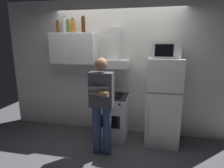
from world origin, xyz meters
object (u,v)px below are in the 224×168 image
(stove_oven, at_px, (112,116))
(range_hood, at_px, (113,57))
(person_standing, at_px, (101,103))
(bottle_vodka_clear, at_px, (65,25))
(bottle_liquor_amber, at_px, (73,26))
(bottle_beer_brown, at_px, (58,27))
(bottle_rum_dark, at_px, (83,25))
(bottle_olive_oil, at_px, (68,27))
(upper_cabinet, at_px, (74,49))
(microwave, at_px, (166,50))
(refrigerator, at_px, (163,102))

(stove_oven, relative_size, range_hood, 1.17)
(person_standing, bearing_deg, bottle_vodka_clear, 140.68)
(range_hood, bearing_deg, person_standing, -93.91)
(bottle_liquor_amber, distance_m, bottle_beer_brown, 0.32)
(bottle_rum_dark, relative_size, bottle_olive_oil, 1.22)
(bottle_beer_brown, bearing_deg, bottle_olive_oil, -3.88)
(upper_cabinet, bearing_deg, person_standing, -44.26)
(range_hood, relative_size, bottle_rum_dark, 2.42)
(upper_cabinet, xyz_separation_m, person_standing, (0.75, -0.73, -0.85))
(bottle_vodka_clear, height_order, bottle_rum_dark, bottle_vodka_clear)
(microwave, xyz_separation_m, bottle_vodka_clear, (-1.94, 0.15, 0.46))
(refrigerator, xyz_separation_m, bottle_vodka_clear, (-1.94, 0.16, 1.40))
(person_standing, distance_m, bottle_olive_oil, 1.71)
(bottle_rum_dark, bearing_deg, upper_cabinet, 177.58)
(person_standing, bearing_deg, upper_cabinet, 135.74)
(bottle_olive_oil, bearing_deg, microwave, -3.81)
(stove_oven, bearing_deg, bottle_vodka_clear, 170.57)
(upper_cabinet, xyz_separation_m, refrigerator, (1.75, -0.12, -0.95))
(upper_cabinet, bearing_deg, bottle_beer_brown, 174.39)
(stove_oven, bearing_deg, range_hood, 90.00)
(microwave, bearing_deg, person_standing, -148.00)
(range_hood, distance_m, bottle_olive_oil, 1.07)
(range_hood, height_order, microwave, range_hood)
(person_standing, height_order, bottle_olive_oil, bottle_olive_oil)
(upper_cabinet, height_order, bottle_liquor_amber, bottle_liquor_amber)
(refrigerator, xyz_separation_m, bottle_rum_dark, (-1.53, 0.12, 1.40))
(microwave, xyz_separation_m, person_standing, (-1.00, -0.62, -0.84))
(upper_cabinet, bearing_deg, range_hood, 0.09)
(range_hood, distance_m, microwave, 0.97)
(range_hood, relative_size, bottle_liquor_amber, 2.72)
(bottle_liquor_amber, distance_m, bottle_rum_dark, 0.23)
(microwave, distance_m, bottle_liquor_amber, 1.82)
(upper_cabinet, relative_size, range_hood, 1.20)
(stove_oven, xyz_separation_m, bottle_beer_brown, (-1.14, 0.16, 1.74))
(microwave, relative_size, bottle_olive_oil, 1.89)
(person_standing, relative_size, bottle_liquor_amber, 5.95)
(refrigerator, relative_size, person_standing, 0.98)
(bottle_vodka_clear, height_order, bottle_beer_brown, bottle_vodka_clear)
(range_hood, distance_m, person_standing, 1.01)
(stove_oven, height_order, bottle_vodka_clear, bottle_vodka_clear)
(bottle_rum_dark, bearing_deg, stove_oven, -11.25)
(microwave, bearing_deg, bottle_liquor_amber, 175.68)
(refrigerator, distance_m, bottle_beer_brown, 2.50)
(stove_oven, distance_m, range_hood, 1.17)
(stove_oven, xyz_separation_m, microwave, (0.95, 0.02, 1.31))
(upper_cabinet, bearing_deg, bottle_vodka_clear, 168.35)
(bottle_rum_dark, bearing_deg, microwave, -3.62)
(person_standing, relative_size, bottle_beer_brown, 6.53)
(bottle_beer_brown, height_order, bottle_olive_oil, bottle_olive_oil)
(bottle_olive_oil, bearing_deg, range_hood, -1.03)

